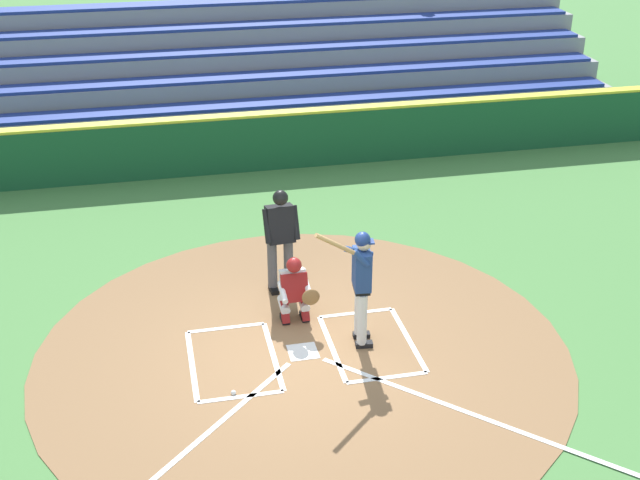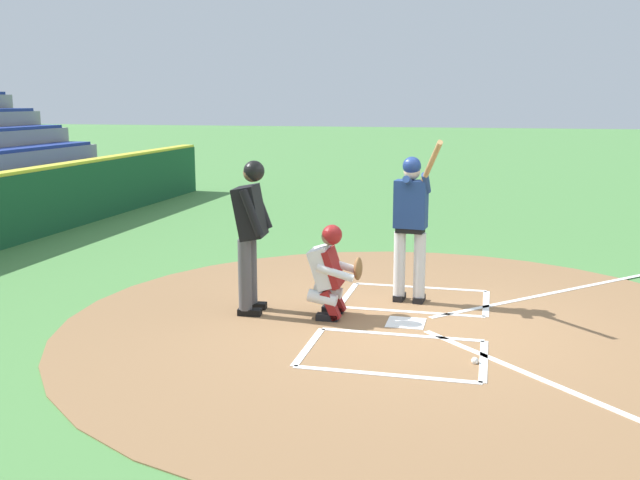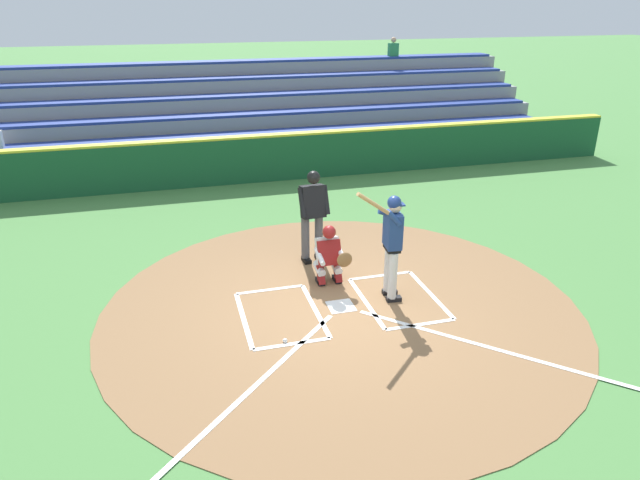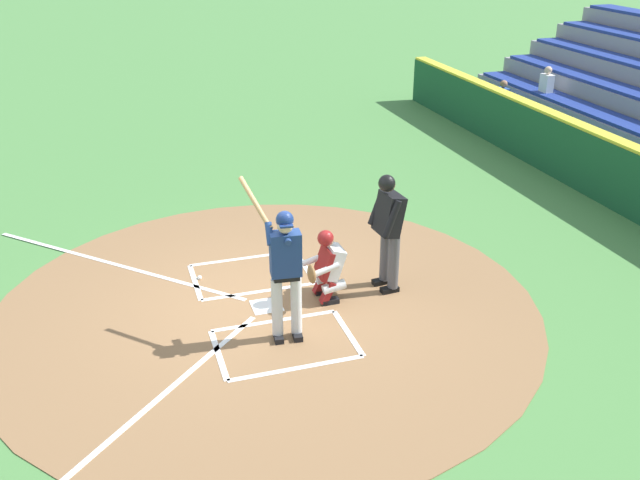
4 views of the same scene
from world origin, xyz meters
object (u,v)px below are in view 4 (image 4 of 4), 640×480
baseball (199,278)px  plate_umpire (388,225)px  catcher (327,264)px  batter (285,266)px

baseball → plate_umpire: bearing=-113.0°
catcher → batter: bearing=134.5°
plate_umpire → batter: bearing=115.9°
baseball → batter: bearing=-156.6°
plate_umpire → baseball: 3.12m
batter → catcher: size_ratio=1.88×
batter → baseball: 2.46m
catcher → baseball: size_ratio=15.27×
catcher → baseball: catcher is taller
batter → catcher: 1.30m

